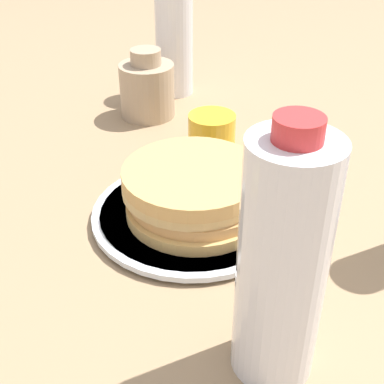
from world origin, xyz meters
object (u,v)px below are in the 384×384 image
at_px(juice_glass, 212,132).
at_px(pancake_stack, 195,190).
at_px(cream_jug, 147,88).
at_px(water_bottle_near, 174,41).
at_px(water_bottle_mid, 282,264).
at_px(plate, 192,214).

bearing_deg(juice_glass, pancake_stack, -83.07).
height_order(cream_jug, water_bottle_near, water_bottle_near).
bearing_deg(water_bottle_near, juice_glass, -59.62).
bearing_deg(water_bottle_mid, water_bottle_near, 114.27).
distance_m(plate, juice_glass, 0.19).
xyz_separation_m(pancake_stack, water_bottle_near, (-0.14, 0.39, 0.06)).
xyz_separation_m(plate, water_bottle_near, (-0.14, 0.39, 0.09)).
bearing_deg(juice_glass, water_bottle_mid, -69.21).
xyz_separation_m(pancake_stack, juice_glass, (-0.02, 0.19, -0.01)).
bearing_deg(juice_glass, water_bottle_near, 120.38).
xyz_separation_m(juice_glass, water_bottle_near, (-0.12, 0.20, 0.07)).
height_order(juice_glass, water_bottle_mid, water_bottle_mid).
bearing_deg(cream_jug, plate, -61.23).
bearing_deg(water_bottle_mid, pancake_stack, 122.04).
bearing_deg(pancake_stack, cream_jug, 119.43).
relative_size(pancake_stack, cream_jug, 1.55).
xyz_separation_m(plate, cream_jug, (-0.15, 0.28, 0.04)).
height_order(cream_jug, water_bottle_mid, water_bottle_mid).
bearing_deg(water_bottle_mid, cream_jug, 120.53).
distance_m(pancake_stack, water_bottle_near, 0.42).
height_order(pancake_stack, water_bottle_mid, water_bottle_mid).
bearing_deg(cream_jug, water_bottle_near, 82.05).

